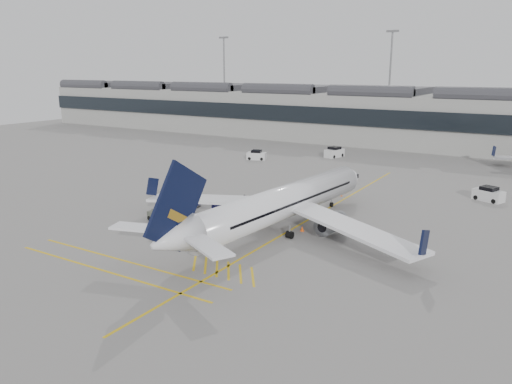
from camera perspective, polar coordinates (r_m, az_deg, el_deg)
The scene contains 18 objects.
ground at distance 53.72m, azimuth -8.24°, elevation -4.08°, with size 220.00×220.00×0.00m, color gray.
terminal at distance 116.22m, azimuth 15.12°, elevation 8.39°, with size 200.00×20.45×12.40m.
light_masts at distance 129.76m, azimuth 16.49°, elevation 12.54°, with size 113.00×0.60×25.45m.
apron_markings at distance 56.62m, azimuth 6.17°, elevation -3.06°, with size 0.25×60.00×0.01m, color gold.
airliner_main at distance 51.85m, azimuth 2.81°, elevation -1.35°, with size 33.00×36.20×9.63m.
belt_loader at distance 59.02m, azimuth -0.97°, elevation -1.72°, with size 4.79×2.74×1.90m.
baggage_cart_a at distance 55.76m, azimuth 1.40°, elevation -2.32°, with size 1.79×1.59×1.63m.
baggage_cart_b at distance 57.92m, azimuth -4.03°, elevation -1.56°, with size 2.17×1.94×1.94m.
baggage_cart_c at distance 61.49m, azimuth -7.19°, elevation -0.89°, with size 1.55×1.29×1.60m.
baggage_cart_d at distance 57.45m, azimuth -3.73°, elevation -1.81°, with size 1.76×1.51×1.72m.
ramp_agent_a at distance 53.29m, azimuth 0.72°, elevation -3.20°, with size 0.57×0.37×1.56m, color orange.
ramp_agent_b at distance 57.46m, azimuth -1.20°, elevation -1.75°, with size 0.92×0.72×1.90m, color #F95D0D.
pushback_tug at distance 56.49m, azimuth -11.00°, elevation -2.64°, with size 2.63×1.82×1.38m.
safety_cone_nose at distance 67.08m, azimuth 9.74°, elevation -0.27°, with size 0.34×0.34×0.47m, color #F24C0A.
safety_cone_engine at distance 52.25m, azimuth 5.30°, elevation -4.19°, with size 0.41×0.41×0.57m, color #F24C0A.
service_van_left at distance 92.62m, azimuth 0.06°, elevation 4.21°, with size 3.83×2.72×1.78m.
service_van_mid at distance 96.39m, azimuth 8.94°, elevation 4.49°, with size 2.84×4.30×2.03m.
service_van_right at distance 70.32m, azimuth 25.03°, elevation -0.25°, with size 4.02×3.04×1.85m.
Camera 1 is at (33.01, -39.02, 16.53)m, focal length 35.00 mm.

